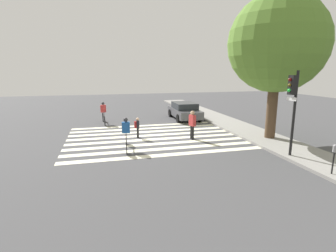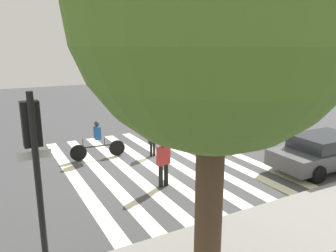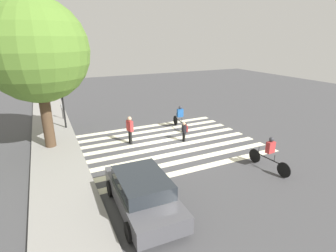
{
  "view_description": "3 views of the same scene",
  "coord_description": "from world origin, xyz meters",
  "px_view_note": "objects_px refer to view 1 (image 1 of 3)",
  "views": [
    {
      "loc": [
        15.07,
        -2.91,
        3.96
      ],
      "look_at": [
        0.84,
        0.72,
        0.83
      ],
      "focal_mm": 28.0,
      "sensor_mm": 36.0,
      "label": 1
    },
    {
      "loc": [
        5.93,
        11.44,
        4.71
      ],
      "look_at": [
        -0.53,
        -0.23,
        1.46
      ],
      "focal_mm": 35.0,
      "sensor_mm": 36.0,
      "label": 2
    },
    {
      "loc": [
        -13.12,
        6.41,
        6.02
      ],
      "look_at": [
        0.33,
        -0.03,
        0.97
      ],
      "focal_mm": 28.0,
      "sensor_mm": 36.0,
      "label": 3
    }
  ],
  "objects_px": {
    "traffic_light": "(293,98)",
    "pedestrian_child_with_backpack": "(192,123)",
    "cyclist_near_curb": "(103,112)",
    "cyclist_far_lane": "(126,133)",
    "parking_meter": "(334,153)",
    "street_tree": "(277,44)",
    "car_parked_far_curb": "(184,111)",
    "pedestrian_adult_tall_backpack": "(137,126)"
  },
  "relations": [
    {
      "from": "traffic_light",
      "to": "pedestrian_child_with_backpack",
      "type": "relative_size",
      "value": 2.36
    },
    {
      "from": "parking_meter",
      "to": "pedestrian_child_with_backpack",
      "type": "xyz_separation_m",
      "value": [
        -6.64,
        -3.22,
        -0.01
      ]
    },
    {
      "from": "cyclist_far_lane",
      "to": "car_parked_far_curb",
      "type": "relative_size",
      "value": 0.54
    },
    {
      "from": "cyclist_near_curb",
      "to": "traffic_light",
      "type": "bearing_deg",
      "value": 34.3
    },
    {
      "from": "pedestrian_adult_tall_backpack",
      "to": "cyclist_far_lane",
      "type": "height_order",
      "value": "cyclist_far_lane"
    },
    {
      "from": "pedestrian_adult_tall_backpack",
      "to": "cyclist_far_lane",
      "type": "bearing_deg",
      "value": -21.81
    },
    {
      "from": "parking_meter",
      "to": "cyclist_near_curb",
      "type": "xyz_separation_m",
      "value": [
        -12.61,
        -8.17,
        -0.09
      ]
    },
    {
      "from": "traffic_light",
      "to": "parking_meter",
      "type": "distance_m",
      "value": 2.93
    },
    {
      "from": "traffic_light",
      "to": "cyclist_far_lane",
      "type": "bearing_deg",
      "value": -114.87
    },
    {
      "from": "pedestrian_adult_tall_backpack",
      "to": "parking_meter",
      "type": "bearing_deg",
      "value": 38.89
    },
    {
      "from": "pedestrian_child_with_backpack",
      "to": "cyclist_far_lane",
      "type": "relative_size",
      "value": 0.71
    },
    {
      "from": "cyclist_far_lane",
      "to": "traffic_light",
      "type": "bearing_deg",
      "value": 69.9
    },
    {
      "from": "traffic_light",
      "to": "parking_meter",
      "type": "xyz_separation_m",
      "value": [
        2.3,
        0.13,
        -1.81
      ]
    },
    {
      "from": "pedestrian_adult_tall_backpack",
      "to": "cyclist_near_curb",
      "type": "distance_m",
      "value": 5.24
    },
    {
      "from": "traffic_light",
      "to": "cyclist_near_curb",
      "type": "xyz_separation_m",
      "value": [
        -10.32,
        -8.05,
        -1.9
      ]
    },
    {
      "from": "parking_meter",
      "to": "street_tree",
      "type": "xyz_separation_m",
      "value": [
        -5.38,
        1.1,
        4.4
      ]
    },
    {
      "from": "pedestrian_child_with_backpack",
      "to": "cyclist_near_curb",
      "type": "height_order",
      "value": "pedestrian_child_with_backpack"
    },
    {
      "from": "traffic_light",
      "to": "parking_meter",
      "type": "relative_size",
      "value": 3.08
    },
    {
      "from": "cyclist_far_lane",
      "to": "car_parked_far_curb",
      "type": "bearing_deg",
      "value": 148.11
    },
    {
      "from": "parking_meter",
      "to": "pedestrian_adult_tall_backpack",
      "type": "distance_m",
      "value": 9.97
    },
    {
      "from": "parking_meter",
      "to": "traffic_light",
      "type": "bearing_deg",
      "value": -176.84
    },
    {
      "from": "parking_meter",
      "to": "car_parked_far_curb",
      "type": "relative_size",
      "value": 0.29
    },
    {
      "from": "street_tree",
      "to": "cyclist_far_lane",
      "type": "height_order",
      "value": "street_tree"
    },
    {
      "from": "traffic_light",
      "to": "pedestrian_child_with_backpack",
      "type": "distance_m",
      "value": 5.63
    },
    {
      "from": "street_tree",
      "to": "cyclist_far_lane",
      "type": "xyz_separation_m",
      "value": [
        -0.17,
        -8.25,
        -4.49
      ]
    },
    {
      "from": "traffic_light",
      "to": "pedestrian_child_with_backpack",
      "type": "height_order",
      "value": "traffic_light"
    },
    {
      "from": "street_tree",
      "to": "car_parked_far_curb",
      "type": "distance_m",
      "value": 9.28
    },
    {
      "from": "pedestrian_adult_tall_backpack",
      "to": "car_parked_far_curb",
      "type": "relative_size",
      "value": 0.28
    },
    {
      "from": "traffic_light",
      "to": "cyclist_near_curb",
      "type": "relative_size",
      "value": 1.63
    },
    {
      "from": "cyclist_far_lane",
      "to": "street_tree",
      "type": "bearing_deg",
      "value": 93.56
    },
    {
      "from": "pedestrian_child_with_backpack",
      "to": "traffic_light",
      "type": "bearing_deg",
      "value": -157.76
    },
    {
      "from": "traffic_light",
      "to": "cyclist_near_curb",
      "type": "bearing_deg",
      "value": -142.04
    },
    {
      "from": "pedestrian_child_with_backpack",
      "to": "cyclist_near_curb",
      "type": "bearing_deg",
      "value": 26.45
    },
    {
      "from": "pedestrian_adult_tall_backpack",
      "to": "cyclist_far_lane",
      "type": "relative_size",
      "value": 0.52
    },
    {
      "from": "street_tree",
      "to": "parking_meter",
      "type": "bearing_deg",
      "value": -11.6
    },
    {
      "from": "traffic_light",
      "to": "pedestrian_adult_tall_backpack",
      "type": "relative_size",
      "value": 3.25
    },
    {
      "from": "pedestrian_child_with_backpack",
      "to": "car_parked_far_curb",
      "type": "bearing_deg",
      "value": -27.08
    },
    {
      "from": "street_tree",
      "to": "traffic_light",
      "type": "bearing_deg",
      "value": -21.77
    },
    {
      "from": "street_tree",
      "to": "cyclist_far_lane",
      "type": "distance_m",
      "value": 9.4
    },
    {
      "from": "parking_meter",
      "to": "pedestrian_child_with_backpack",
      "type": "relative_size",
      "value": 0.77
    },
    {
      "from": "cyclist_far_lane",
      "to": "car_parked_far_curb",
      "type": "xyz_separation_m",
      "value": [
        -7.36,
        5.48,
        -0.16
      ]
    },
    {
      "from": "parking_meter",
      "to": "pedestrian_adult_tall_backpack",
      "type": "xyz_separation_m",
      "value": [
        -7.73,
        -6.29,
        -0.25
      ]
    }
  ]
}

